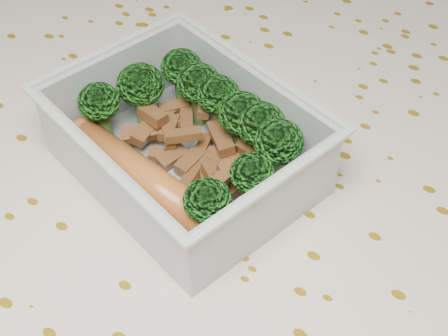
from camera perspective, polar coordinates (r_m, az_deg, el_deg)
The scene contains 6 objects.
dining_table at distance 0.51m, azimuth -0.52°, elevation -9.15°, with size 1.40×0.90×0.75m.
tablecloth at distance 0.47m, azimuth -0.56°, elevation -5.73°, with size 1.46×0.96×0.19m.
lunch_container at distance 0.45m, azimuth -3.56°, elevation 1.57°, with size 0.21×0.18×0.06m.
broccoli_florets at distance 0.44m, azimuth -1.54°, elevation 4.73°, with size 0.16×0.13×0.05m.
meat_pile at distance 0.45m, azimuth -2.33°, elevation 1.71°, with size 0.11×0.09×0.03m.
sausage at distance 0.43m, azimuth -7.13°, elevation -1.19°, with size 0.16×0.05×0.03m.
Camera 1 is at (0.16, -0.24, 1.09)m, focal length 50.00 mm.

